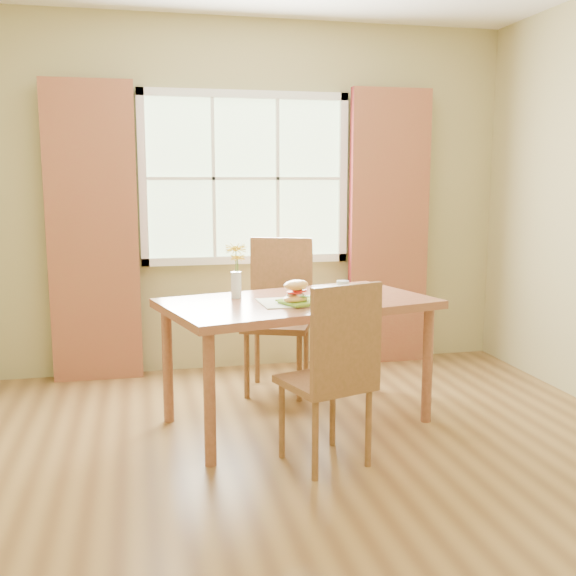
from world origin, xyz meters
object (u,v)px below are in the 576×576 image
(dining_table, at_px, (298,313))
(croissant_sandwich, at_px, (296,291))
(flower_vase, at_px, (236,266))
(chair_near, at_px, (334,368))
(water_glass, at_px, (343,290))
(chair_far, at_px, (279,307))

(dining_table, bearing_deg, croissant_sandwich, -121.12)
(dining_table, height_order, croissant_sandwich, croissant_sandwich)
(dining_table, height_order, flower_vase, flower_vase)
(chair_near, distance_m, flower_vase, 1.02)
(croissant_sandwich, bearing_deg, flower_vase, 95.05)
(chair_near, relative_size, water_glass, 8.67)
(chair_near, bearing_deg, water_glass, 51.51)
(croissant_sandwich, xyz_separation_m, flower_vase, (-0.30, 0.32, 0.12))
(dining_table, relative_size, chair_near, 1.78)
(croissant_sandwich, distance_m, flower_vase, 0.45)
(chair_far, bearing_deg, flower_vase, -103.27)
(chair_near, xyz_separation_m, flower_vase, (-0.38, 0.84, 0.43))
(chair_far, distance_m, flower_vase, 0.78)
(dining_table, bearing_deg, chair_far, 72.70)
(water_glass, xyz_separation_m, flower_vase, (-0.62, 0.19, 0.14))
(chair_far, relative_size, water_glass, 9.50)
(croissant_sandwich, relative_size, water_glass, 1.88)
(croissant_sandwich, bearing_deg, dining_table, 34.90)
(flower_vase, bearing_deg, chair_far, 55.51)
(chair_far, distance_m, water_glass, 0.82)
(chair_near, height_order, croissant_sandwich, chair_near)
(croissant_sandwich, bearing_deg, chair_far, 45.92)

